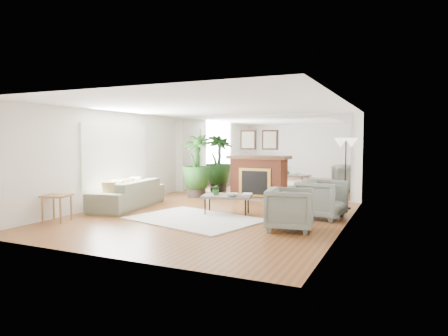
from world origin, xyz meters
The scene contains 18 objects.
ground centered at (0.00, 0.00, 0.00)m, with size 7.00×7.00×0.00m, color brown.
wall_left centered at (-2.99, 0.00, 1.25)m, with size 0.02×7.00×2.50m, color silver.
wall_right centered at (2.99, 0.00, 1.25)m, with size 0.02×7.00×2.50m, color silver.
wall_back centered at (0.00, 3.49, 1.25)m, with size 6.00×0.02×2.50m, color silver.
mirror_panel centered at (0.00, 3.47, 1.25)m, with size 5.40×0.04×2.40m, color silver.
window_panel centered at (-2.96, 0.40, 1.35)m, with size 0.04×2.40×1.50m, color #B2E09E.
fireplace centered at (0.00, 3.26, 0.66)m, with size 1.85×0.83×2.05m.
area_rug centered at (-0.09, -0.48, 0.01)m, with size 2.70×1.93×0.03m, color silver.
coffee_table centered at (0.29, 0.41, 0.42)m, with size 1.26×0.92×0.45m.
sofa centered at (-2.45, 0.22, 0.36)m, with size 2.43×0.95×0.71m, color slate.
armchair_back centered at (2.40, 0.87, 0.43)m, with size 0.92×0.95×0.86m, color gray.
armchair_front centered at (2.07, -0.58, 0.41)m, with size 0.87×0.90×0.82m, color gray.
side_table centered at (-2.65, -1.90, 0.49)m, with size 0.63×0.63×0.58m.
potted_ficus centered at (-1.75, 2.67, 1.02)m, with size 0.98×0.98×1.91m.
floor_lamp centered at (2.70, 2.37, 1.54)m, with size 0.59×0.33×1.80m.
tabletop_plant centered at (0.04, 0.34, 0.59)m, with size 0.25×0.22×0.28m, color #305F23.
fruit_bowl centered at (0.46, 0.30, 0.49)m, with size 0.28×0.28×0.07m, color olive.
book centered at (0.57, 0.68, 0.47)m, with size 0.23×0.31×0.02m, color olive.
Camera 1 is at (4.09, -8.07, 1.74)m, focal length 32.00 mm.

